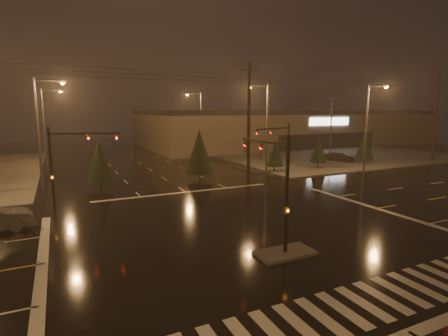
{
  "coord_description": "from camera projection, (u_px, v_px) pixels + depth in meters",
  "views": [
    {
      "loc": [
        -9.92,
        -17.67,
        7.14
      ],
      "look_at": [
        0.89,
        5.03,
        3.0
      ],
      "focal_mm": 28.0,
      "sensor_mm": 36.0,
      "label": 1
    }
  ],
  "objects": [
    {
      "name": "signal_mast_ne",
      "position": [
        282.0,
        146.0,
        33.55
      ],
      "size": [
        4.84,
        1.86,
        6.0
      ],
      "color": "black",
      "rests_on": "ground"
    },
    {
      "name": "streetlight_6",
      "position": [
        369.0,
        123.0,
        39.46
      ],
      "size": [
        0.32,
        2.77,
        10.0
      ],
      "color": "#38383A",
      "rests_on": "ground"
    },
    {
      "name": "car_parked",
      "position": [
        339.0,
        157.0,
        49.32
      ],
      "size": [
        2.84,
        4.49,
        1.42
      ],
      "primitive_type": "imported",
      "rotation": [
        0.0,
        0.0,
        0.3
      ],
      "color": "black",
      "rests_on": "ground"
    },
    {
      "name": "streetlight_3",
      "position": [
        265.0,
        123.0,
        39.17
      ],
      "size": [
        2.77,
        0.32,
        10.0
      ],
      "color": "#38383A",
      "rests_on": "ground"
    },
    {
      "name": "conifer_1",
      "position": [
        319.0,
        150.0,
        43.51
      ],
      "size": [
        2.06,
        2.06,
        3.92
      ],
      "color": "black",
      "rests_on": "ground"
    },
    {
      "name": "ground",
      "position": [
        246.0,
        230.0,
        21.11
      ],
      "size": [
        140.0,
        140.0,
        0.0
      ],
      "primitive_type": "plane",
      "color": "black",
      "rests_on": "ground"
    },
    {
      "name": "streetlight_4",
      "position": [
        199.0,
        119.0,
        56.98
      ],
      "size": [
        2.77,
        0.32,
        10.0
      ],
      "color": "#38383A",
      "rests_on": "ground"
    },
    {
      "name": "conifer_4",
      "position": [
        200.0,
        151.0,
        36.2
      ],
      "size": [
        2.92,
        2.92,
        5.26
      ],
      "color": "black",
      "rests_on": "ground"
    },
    {
      "name": "stop_bar_far",
      "position": [
        186.0,
        192.0,
        30.91
      ],
      "size": [
        16.0,
        0.5,
        0.01
      ],
      "primitive_type": "cube",
      "color": "beige",
      "rests_on": "ground"
    },
    {
      "name": "streetlight_2",
      "position": [
        46.0,
        121.0,
        45.71
      ],
      "size": [
        2.77,
        0.32,
        10.0
      ],
      "color": "#38383A",
      "rests_on": "ground"
    },
    {
      "name": "utility_pole_1",
      "position": [
        249.0,
        121.0,
        35.98
      ],
      "size": [
        2.2,
        0.32,
        12.0
      ],
      "color": "black",
      "rests_on": "ground"
    },
    {
      "name": "utility_pole_2",
      "position": [
        436.0,
        118.0,
        48.71
      ],
      "size": [
        2.2,
        0.32,
        12.0
      ],
      "color": "black",
      "rests_on": "ground"
    },
    {
      "name": "signal_mast_nw",
      "position": [
        66.0,
        157.0,
        25.49
      ],
      "size": [
        4.84,
        1.86,
        6.0
      ],
      "color": "black",
      "rests_on": "ground"
    },
    {
      "name": "streetlight_1",
      "position": [
        41.0,
        126.0,
        31.46
      ],
      "size": [
        2.77,
        0.32,
        10.0
      ],
      "color": "#38383A",
      "rests_on": "ground"
    },
    {
      "name": "parking_lot",
      "position": [
        344.0,
        152.0,
        60.9
      ],
      "size": [
        50.0,
        24.0,
        0.08
      ],
      "primitive_type": "cube",
      "color": "black",
      "rests_on": "ground"
    },
    {
      "name": "median_island",
      "position": [
        285.0,
        253.0,
        17.53
      ],
      "size": [
        3.0,
        1.6,
        0.15
      ],
      "primitive_type": "cube",
      "color": "#4C4944",
      "rests_on": "ground"
    },
    {
      "name": "signal_mast_median",
      "position": [
        276.0,
        178.0,
        17.76
      ],
      "size": [
        0.25,
        4.59,
        6.0
      ],
      "color": "black",
      "rests_on": "ground"
    },
    {
      "name": "conifer_0",
      "position": [
        275.0,
        153.0,
        40.74
      ],
      "size": [
        1.99,
        1.99,
        3.81
      ],
      "color": "black",
      "rests_on": "ground"
    },
    {
      "name": "sidewalk_ne",
      "position": [
        313.0,
        152.0,
        60.55
      ],
      "size": [
        36.0,
        36.0,
        0.12
      ],
      "primitive_type": "cube",
      "color": "#4C4944",
      "rests_on": "ground"
    },
    {
      "name": "crosswalk",
      "position": [
        363.0,
        303.0,
        13.09
      ],
      "size": [
        15.0,
        2.6,
        0.01
      ],
      "primitive_type": "cube",
      "color": "beige",
      "rests_on": "ground"
    },
    {
      "name": "stop_bar_near",
      "position": [
        411.0,
        333.0,
        11.31
      ],
      "size": [
        16.0,
        0.5,
        0.01
      ],
      "primitive_type": "cube",
      "color": "beige",
      "rests_on": "ground"
    },
    {
      "name": "conifer_3",
      "position": [
        99.0,
        161.0,
        32.05
      ],
      "size": [
        2.41,
        2.41,
        4.47
      ],
      "color": "black",
      "rests_on": "ground"
    },
    {
      "name": "conifer_2",
      "position": [
        365.0,
        145.0,
        47.73
      ],
      "size": [
        2.37,
        2.37,
        4.4
      ],
      "color": "black",
      "rests_on": "ground"
    },
    {
      "name": "retail_building",
      "position": [
        284.0,
        126.0,
        76.3
      ],
      "size": [
        60.2,
        28.3,
        7.2
      ],
      "color": "brown",
      "rests_on": "ground"
    }
  ]
}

